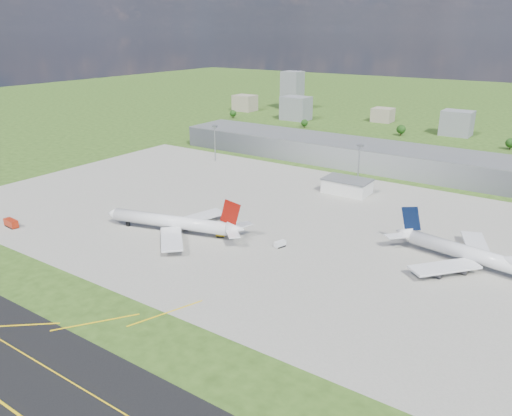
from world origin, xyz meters
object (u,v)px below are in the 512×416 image
Objects in this scene: tug_yellow at (220,235)px; van_white_near at (280,244)px; airliner_red_twin at (175,223)px; airliner_blue_quad at (484,258)px; fire_truck at (11,223)px; van_white_far at (481,262)px.

van_white_near is at bearing -16.64° from tug_yellow.
airliner_blue_quad is at bearing -177.28° from airliner_red_twin.
fire_truck is (-197.36, -79.32, -3.47)m from airliner_blue_quad.
airliner_blue_quad is (126.75, 40.17, 0.14)m from airliner_red_twin.
airliner_blue_quad reaches higher than tug_yellow.
van_white_near is 82.67m from van_white_far.
fire_truck is 213.44m from van_white_far.
van_white_near is (48.91, 13.93, -3.86)m from airliner_red_twin.
van_white_far is at bearing 28.25° from fire_truck.
airliner_red_twin is 51.00m from van_white_near.
van_white_far is at bearing 115.03° from airliner_blue_quad.
airliner_blue_quad is 16.81× the size of tug_yellow.
tug_yellow is 111.48m from van_white_far.
airliner_blue_quad is at bearing -53.17° from van_white_near.
tug_yellow is at bearing 32.41° from fire_truck.
fire_truck is at bearing 179.55° from tug_yellow.
airliner_blue_quad is 82.24m from van_white_near.
airliner_red_twin reaches higher than airliner_blue_quad.
airliner_blue_quad is 6.91m from van_white_far.
van_white_far is (195.94, 84.62, -0.74)m from fire_truck.
airliner_blue_quad reaches higher than van_white_near.
tug_yellow is 29.21m from van_white_near.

